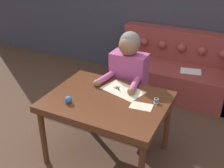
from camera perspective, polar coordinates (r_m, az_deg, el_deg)
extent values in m
plane|color=#4C3323|center=(3.19, -3.73, -14.68)|extent=(16.00, 16.00, 0.00)
cube|color=#562D19|center=(2.80, -1.04, -3.64)|extent=(1.19, 0.90, 0.07)
cylinder|color=#562D19|center=(3.00, -13.77, -10.54)|extent=(0.06, 0.06, 0.65)
cylinder|color=#562D19|center=(3.51, -5.86, -3.62)|extent=(0.06, 0.06, 0.65)
cylinder|color=#562D19|center=(3.15, 11.11, -8.11)|extent=(0.06, 0.06, 0.65)
cube|color=brown|center=(4.38, 12.76, 0.99)|extent=(1.89, 0.80, 0.44)
cube|color=brown|center=(4.46, 14.35, 7.72)|extent=(1.89, 0.22, 0.47)
cube|color=brown|center=(4.58, 2.66, 4.03)|extent=(0.20, 0.80, 0.60)
sphere|color=brown|center=(4.49, 6.54, 8.56)|extent=(0.13, 0.13, 0.13)
sphere|color=brown|center=(4.41, 10.18, 7.91)|extent=(0.13, 0.13, 0.13)
sphere|color=brown|center=(4.34, 13.94, 7.20)|extent=(0.13, 0.13, 0.13)
sphere|color=brown|center=(4.30, 17.79, 6.45)|extent=(0.13, 0.13, 0.13)
sphere|color=brown|center=(4.27, 21.69, 5.65)|extent=(0.13, 0.13, 0.13)
cube|color=white|center=(4.15, 15.71, 2.51)|extent=(0.32, 0.26, 0.00)
cylinder|color=#33281E|center=(3.51, 3.19, -5.47)|extent=(0.28, 0.28, 0.44)
cube|color=#B24C84|center=(3.27, 3.42, 1.76)|extent=(0.41, 0.22, 0.54)
sphere|color=#896042|center=(3.10, 3.47, 7.85)|extent=(0.23, 0.23, 0.23)
sphere|color=slate|center=(3.12, 3.70, 8.51)|extent=(0.23, 0.23, 0.23)
cylinder|color=#B24C84|center=(3.11, -1.43, 1.22)|extent=(0.11, 0.30, 0.07)
sphere|color=#896042|center=(3.00, -3.10, 0.18)|extent=(0.08, 0.08, 0.08)
cylinder|color=#B24C84|center=(2.98, 4.59, -0.14)|extent=(0.11, 0.30, 0.07)
sphere|color=#896042|center=(2.85, 3.89, -1.47)|extent=(0.08, 0.08, 0.08)
cube|color=beige|center=(2.93, 2.22, -1.28)|extent=(0.48, 0.37, 0.00)
cube|color=beige|center=(2.68, 5.97, -4.54)|extent=(0.23, 0.16, 0.00)
cube|color=silver|center=(2.88, 2.12, -1.83)|extent=(0.10, 0.07, 0.00)
cube|color=black|center=(2.95, 1.13, -1.07)|extent=(0.07, 0.05, 0.00)
torus|color=black|center=(2.98, 0.75, -0.78)|extent=(0.04, 0.04, 0.01)
cube|color=silver|center=(2.87, 1.75, -1.90)|extent=(0.08, 0.10, 0.00)
cube|color=black|center=(2.95, 1.36, -1.02)|extent=(0.05, 0.06, 0.00)
torus|color=black|center=(2.98, 1.21, -0.69)|extent=(0.04, 0.04, 0.01)
cylinder|color=silver|center=(2.92, 1.51, -1.36)|extent=(0.01, 0.01, 0.01)
cylinder|color=#3366B2|center=(2.74, 8.96, -3.40)|extent=(0.03, 0.03, 0.04)
cylinder|color=beige|center=(2.73, 8.99, -3.03)|extent=(0.04, 0.04, 0.00)
cylinder|color=beige|center=(2.75, 8.93, -3.76)|extent=(0.04, 0.04, 0.00)
cylinder|color=#4C3828|center=(2.75, -8.80, -3.70)|extent=(0.06, 0.06, 0.01)
sphere|color=#3366B2|center=(2.73, -8.85, -3.16)|extent=(0.07, 0.07, 0.07)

